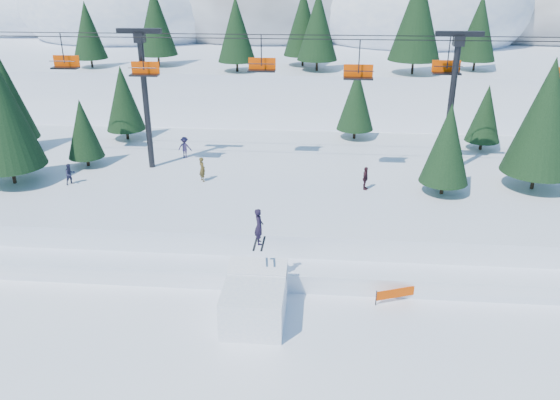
# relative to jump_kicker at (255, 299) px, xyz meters

# --- Properties ---
(ground) EXTENTS (160.00, 160.00, 0.00)m
(ground) POSITION_rel_jump_kicker_xyz_m (-0.94, -2.45, -1.19)
(ground) COLOR white
(ground) RESTS_ON ground
(mid_shelf) EXTENTS (70.00, 22.00, 2.50)m
(mid_shelf) POSITION_rel_jump_kicker_xyz_m (-0.94, 15.55, 0.06)
(mid_shelf) COLOR white
(mid_shelf) RESTS_ON ground
(berm) EXTENTS (70.00, 6.00, 1.10)m
(berm) POSITION_rel_jump_kicker_xyz_m (-0.94, 5.55, -0.64)
(berm) COLOR white
(berm) RESTS_ON ground
(mountain_ridge) EXTENTS (119.00, 60.53, 26.46)m
(mountain_ridge) POSITION_rel_jump_kicker_xyz_m (-6.02, 70.89, 8.46)
(mountain_ridge) COLOR white
(mountain_ridge) RESTS_ON ground
(jump_kicker) EXTENTS (3.07, 4.32, 5.56)m
(jump_kicker) POSITION_rel_jump_kicker_xyz_m (0.00, 0.00, 0.00)
(jump_kicker) COLOR white
(jump_kicker) RESTS_ON ground
(chairlift) EXTENTS (46.00, 3.21, 10.28)m
(chairlift) POSITION_rel_jump_kicker_xyz_m (1.19, 15.59, 8.14)
(chairlift) COLOR black
(chairlift) RESTS_ON mid_shelf
(conifer_stand) EXTENTS (63.20, 17.30, 10.24)m
(conifer_stand) POSITION_rel_jump_kicker_xyz_m (3.05, 16.40, 5.95)
(conifer_stand) COLOR black
(conifer_stand) RESTS_ON mid_shelf
(distant_skiers) EXTENTS (27.96, 7.98, 1.78)m
(distant_skiers) POSITION_rel_jump_kicker_xyz_m (-2.95, 15.19, 2.14)
(distant_skiers) COLOR #213A32
(distant_skiers) RESTS_ON mid_shelf
(banner_near) EXTENTS (2.68, 1.05, 0.90)m
(banner_near) POSITION_rel_jump_kicker_xyz_m (7.60, 2.27, -0.65)
(banner_near) COLOR black
(banner_near) RESTS_ON ground
(banner_far) EXTENTS (2.67, 1.08, 0.90)m
(banner_far) POSITION_rel_jump_kicker_xyz_m (9.80, 4.41, -0.65)
(banner_far) COLOR black
(banner_far) RESTS_ON ground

